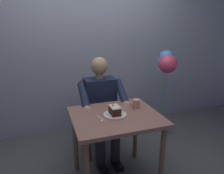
{
  "coord_description": "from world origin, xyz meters",
  "views": [
    {
      "loc": [
        0.62,
        1.73,
        1.58
      ],
      "look_at": [
        0.0,
        -0.1,
        0.99
      ],
      "focal_mm": 33.72,
      "sensor_mm": 36.0,
      "label": 1
    }
  ],
  "objects_px": {
    "dining_table": "(116,125)",
    "seated_person": "(102,107)",
    "cake_slice": "(115,110)",
    "balloon_display": "(166,69)",
    "coffee_cup": "(136,103)",
    "dessert_spoon": "(101,120)",
    "chair": "(98,112)"
  },
  "relations": [
    {
      "from": "dining_table",
      "to": "seated_person",
      "type": "xyz_separation_m",
      "value": [
        -0.0,
        -0.48,
        0.0
      ]
    },
    {
      "from": "cake_slice",
      "to": "dining_table",
      "type": "bearing_deg",
      "value": -153.77
    },
    {
      "from": "cake_slice",
      "to": "balloon_display",
      "type": "bearing_deg",
      "value": -145.05
    },
    {
      "from": "coffee_cup",
      "to": "dessert_spoon",
      "type": "xyz_separation_m",
      "value": [
        0.42,
        0.16,
        -0.04
      ]
    },
    {
      "from": "cake_slice",
      "to": "balloon_display",
      "type": "height_order",
      "value": "balloon_display"
    },
    {
      "from": "chair",
      "to": "seated_person",
      "type": "height_order",
      "value": "seated_person"
    },
    {
      "from": "dining_table",
      "to": "chair",
      "type": "height_order",
      "value": "chair"
    },
    {
      "from": "dessert_spoon",
      "to": "dining_table",
      "type": "bearing_deg",
      "value": -160.67
    },
    {
      "from": "chair",
      "to": "cake_slice",
      "type": "relative_size",
      "value": 6.62
    },
    {
      "from": "cake_slice",
      "to": "coffee_cup",
      "type": "distance_m",
      "value": 0.29
    },
    {
      "from": "cake_slice",
      "to": "dessert_spoon",
      "type": "distance_m",
      "value": 0.17
    },
    {
      "from": "seated_person",
      "to": "coffee_cup",
      "type": "relative_size",
      "value": 11.06
    },
    {
      "from": "balloon_display",
      "to": "dining_table",
      "type": "bearing_deg",
      "value": 35.03
    },
    {
      "from": "chair",
      "to": "dessert_spoon",
      "type": "height_order",
      "value": "chair"
    },
    {
      "from": "seated_person",
      "to": "balloon_display",
      "type": "relative_size",
      "value": 0.98
    },
    {
      "from": "chair",
      "to": "balloon_display",
      "type": "distance_m",
      "value": 1.09
    },
    {
      "from": "dining_table",
      "to": "chair",
      "type": "bearing_deg",
      "value": -90.0
    },
    {
      "from": "cake_slice",
      "to": "balloon_display",
      "type": "relative_size",
      "value": 0.11
    },
    {
      "from": "cake_slice",
      "to": "coffee_cup",
      "type": "relative_size",
      "value": 1.25
    },
    {
      "from": "dining_table",
      "to": "balloon_display",
      "type": "bearing_deg",
      "value": -144.97
    },
    {
      "from": "cake_slice",
      "to": "coffee_cup",
      "type": "height_order",
      "value": "cake_slice"
    },
    {
      "from": "chair",
      "to": "seated_person",
      "type": "distance_m",
      "value": 0.22
    },
    {
      "from": "dessert_spoon",
      "to": "balloon_display",
      "type": "relative_size",
      "value": 0.12
    },
    {
      "from": "coffee_cup",
      "to": "balloon_display",
      "type": "distance_m",
      "value": 0.95
    },
    {
      "from": "seated_person",
      "to": "balloon_display",
      "type": "xyz_separation_m",
      "value": [
        -0.97,
        -0.21,
        0.35
      ]
    },
    {
      "from": "seated_person",
      "to": "dessert_spoon",
      "type": "relative_size",
      "value": 8.51
    },
    {
      "from": "chair",
      "to": "coffee_cup",
      "type": "bearing_deg",
      "value": 114.86
    },
    {
      "from": "dessert_spoon",
      "to": "balloon_display",
      "type": "bearing_deg",
      "value": -146.96
    },
    {
      "from": "coffee_cup",
      "to": "dessert_spoon",
      "type": "distance_m",
      "value": 0.45
    },
    {
      "from": "dining_table",
      "to": "coffee_cup",
      "type": "distance_m",
      "value": 0.32
    },
    {
      "from": "dessert_spoon",
      "to": "balloon_display",
      "type": "distance_m",
      "value": 1.38
    },
    {
      "from": "coffee_cup",
      "to": "cake_slice",
      "type": "bearing_deg",
      "value": 20.91
    }
  ]
}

